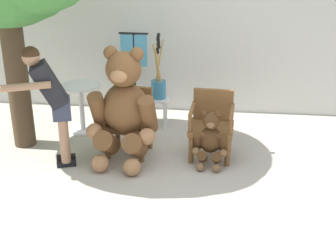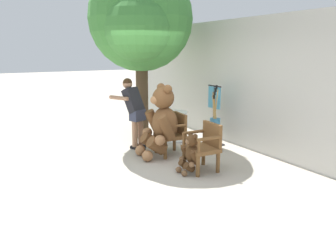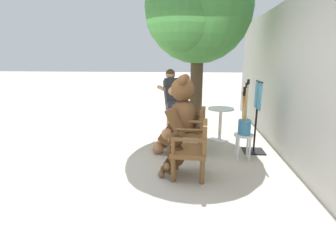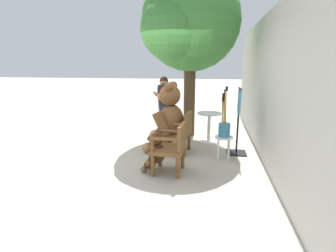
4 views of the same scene
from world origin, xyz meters
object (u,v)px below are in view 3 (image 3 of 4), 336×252
at_px(white_stool, 243,140).
at_px(brush_bucket, 244,123).
at_px(teddy_bear_small, 174,154).
at_px(round_side_table, 220,120).
at_px(wooden_chair_right, 193,148).
at_px(teddy_bear_large, 180,115).
at_px(person_visitor, 172,98).
at_px(wooden_chair_left, 193,129).
at_px(clothing_display_stand, 256,115).
at_px(patio_tree, 196,11).

relative_size(white_stool, brush_bucket, 0.48).
relative_size(teddy_bear_small, round_side_table, 1.01).
distance_m(wooden_chair_right, white_stool, 1.21).
bearing_deg(teddy_bear_large, person_visitor, -165.68).
relative_size(wooden_chair_left, brush_bucket, 0.89).
relative_size(wooden_chair_right, clothing_display_stand, 0.63).
distance_m(brush_bucket, patio_tree, 2.83).
bearing_deg(person_visitor, round_side_table, 88.14).
xyz_separation_m(wooden_chair_right, patio_tree, (-2.47, -0.02, 2.31)).
distance_m(teddy_bear_small, patio_tree, 3.46).
relative_size(person_visitor, clothing_display_stand, 1.12).
distance_m(wooden_chair_right, brush_bucket, 1.22).
xyz_separation_m(teddy_bear_small, brush_bucket, (-0.80, 1.16, 0.31)).
height_order(round_side_table, clothing_display_stand, clothing_display_stand).
bearing_deg(teddy_bear_large, brush_bucket, 76.11).
bearing_deg(brush_bucket, clothing_display_stand, 144.56).
bearing_deg(patio_tree, brush_bucket, 28.42).
bearing_deg(teddy_bear_large, wooden_chair_left, 86.58).
relative_size(wooden_chair_left, white_stool, 1.87).
bearing_deg(round_side_table, teddy_bear_large, -46.21).
bearing_deg(round_side_table, brush_bucket, 15.40).
bearing_deg(white_stool, teddy_bear_small, -55.42).
bearing_deg(brush_bucket, wooden_chair_right, -47.50).
height_order(teddy_bear_large, teddy_bear_small, teddy_bear_large).
bearing_deg(teddy_bear_small, white_stool, 124.58).
relative_size(brush_bucket, round_side_table, 1.34).
relative_size(teddy_bear_large, white_stool, 3.21).
xyz_separation_m(person_visitor, brush_bucket, (1.13, 1.36, -0.24)).
bearing_deg(brush_bucket, white_stool, 99.97).
distance_m(teddy_bear_large, white_stool, 1.24).
bearing_deg(teddy_bear_large, wooden_chair_right, 13.41).
xyz_separation_m(white_stool, patio_tree, (-1.66, -0.90, 2.41)).
bearing_deg(clothing_display_stand, wooden_chair_right, -43.96).
bearing_deg(wooden_chair_left, teddy_bear_small, -14.65).
relative_size(teddy_bear_small, clothing_display_stand, 0.53).
bearing_deg(teddy_bear_large, round_side_table, 133.79).
distance_m(teddy_bear_large, round_side_table, 1.20).
bearing_deg(clothing_display_stand, wooden_chair_left, -83.21).
bearing_deg(white_stool, person_visitor, -129.54).
bearing_deg(teddy_bear_small, person_visitor, -174.23).
xyz_separation_m(wooden_chair_right, person_visitor, (-1.94, -0.48, 0.45)).
bearing_deg(teddy_bear_large, patio_tree, 169.91).
height_order(wooden_chair_left, round_side_table, wooden_chair_left).
bearing_deg(patio_tree, teddy_bear_small, -6.14).
bearing_deg(clothing_display_stand, round_side_table, -139.21).
xyz_separation_m(wooden_chair_right, clothing_display_stand, (-1.22, 1.17, 0.26)).
bearing_deg(brush_bucket, round_side_table, -164.60).
xyz_separation_m(wooden_chair_left, person_visitor, (-0.86, -0.48, 0.45)).
height_order(brush_bucket, round_side_table, brush_bucket).
bearing_deg(wooden_chair_left, wooden_chair_right, 0.02).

